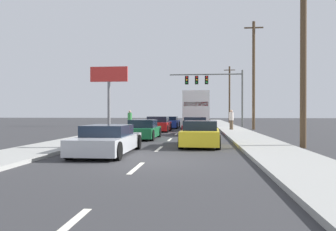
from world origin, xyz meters
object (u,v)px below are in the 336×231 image
object	(u,v)px
traffic_signal_mast	(208,83)
utility_pole_mid	(254,74)
car_silver	(108,140)
pedestrian_near_corner	(130,120)
car_yellow	(201,134)
pedestrian_mid_block	(231,120)
car_blue	(169,123)
car_green	(143,130)
utility_pole_near	(303,53)
utility_pole_far	(230,94)
car_maroon	(196,127)
car_red	(158,125)
box_truck	(197,108)
roadside_billboard	(109,83)

from	to	relation	value
traffic_signal_mast	utility_pole_mid	xyz separation A→B (m)	(4.22, -5.79, 0.33)
car_silver	pedestrian_near_corner	xyz separation A→B (m)	(-2.81, 16.37, 0.46)
car_yellow	pedestrian_mid_block	size ratio (longest dim) A/B	2.34
car_blue	car_silver	world-z (taller)	car_blue
car_green	pedestrian_mid_block	xyz separation A→B (m)	(6.24, 9.22, 0.47)
utility_pole_near	utility_pole_mid	world-z (taller)	utility_pole_mid
pedestrian_mid_block	utility_pole_far	bearing A→B (deg)	85.43
utility_pole_far	pedestrian_near_corner	distance (m)	27.68
car_silver	utility_pole_far	xyz separation A→B (m)	(8.28, 41.44, 4.26)
car_silver	traffic_signal_mast	xyz separation A→B (m)	(4.46, 25.30, 4.50)
car_blue	traffic_signal_mast	bearing A→B (deg)	42.38
car_green	pedestrian_mid_block	world-z (taller)	pedestrian_mid_block
car_green	pedestrian_near_corner	distance (m)	9.46
traffic_signal_mast	car_green	bearing A→B (deg)	-103.80
utility_pole_near	pedestrian_mid_block	distance (m)	14.21
car_maroon	car_yellow	size ratio (longest dim) A/B	1.03
car_yellow	car_maroon	bearing A→B (deg)	92.73
car_blue	utility_pole_far	world-z (taller)	utility_pole_far
traffic_signal_mast	pedestrian_mid_block	bearing A→B (deg)	-78.13
utility_pole_mid	car_red	bearing A→B (deg)	-154.09
box_truck	roadside_billboard	bearing A→B (deg)	147.27
car_maroon	pedestrian_mid_block	bearing A→B (deg)	59.20
car_yellow	traffic_signal_mast	size ratio (longest dim) A/B	0.48
car_maroon	utility_pole_far	bearing A→B (deg)	80.44
pedestrian_mid_block	car_yellow	bearing A→B (deg)	-101.38
traffic_signal_mast	car_maroon	bearing A→B (deg)	-95.10
car_red	car_silver	size ratio (longest dim) A/B	0.92
utility_pole_mid	pedestrian_mid_block	bearing A→B (deg)	-129.16
box_truck	utility_pole_far	size ratio (longest dim) A/B	0.91
utility_pole_near	utility_pole_mid	xyz separation A→B (m)	(0.44, 16.61, 1.04)
car_silver	utility_pole_far	distance (m)	42.48
car_maroon	traffic_signal_mast	size ratio (longest dim) A/B	0.50
car_blue	pedestrian_mid_block	distance (m)	7.77
utility_pole_mid	roadside_billboard	size ratio (longest dim) A/B	1.43
utility_pole_mid	utility_pole_far	bearing A→B (deg)	91.05
car_silver	car_yellow	bearing A→B (deg)	42.24
pedestrian_near_corner	utility_pole_mid	bearing A→B (deg)	15.32
pedestrian_mid_block	car_maroon	bearing A→B (deg)	-120.80
car_red	utility_pole_far	distance (m)	27.77
box_truck	utility_pole_near	world-z (taller)	utility_pole_near
car_maroon	roadside_billboard	xyz separation A→B (m)	(-10.87, 14.84, 4.72)
car_green	pedestrian_mid_block	bearing A→B (deg)	55.94
car_silver	pedestrian_mid_block	world-z (taller)	pedestrian_mid_block
car_yellow	utility_pole_near	size ratio (longest dim) A/B	0.49
car_yellow	utility_pole_far	bearing A→B (deg)	83.03
utility_pole_far	car_silver	bearing A→B (deg)	-101.29
car_blue	utility_pole_far	bearing A→B (deg)	68.18
car_blue	car_maroon	distance (m)	10.47
utility_pole_near	pedestrian_mid_block	size ratio (longest dim) A/B	4.77
car_blue	car_green	world-z (taller)	car_blue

